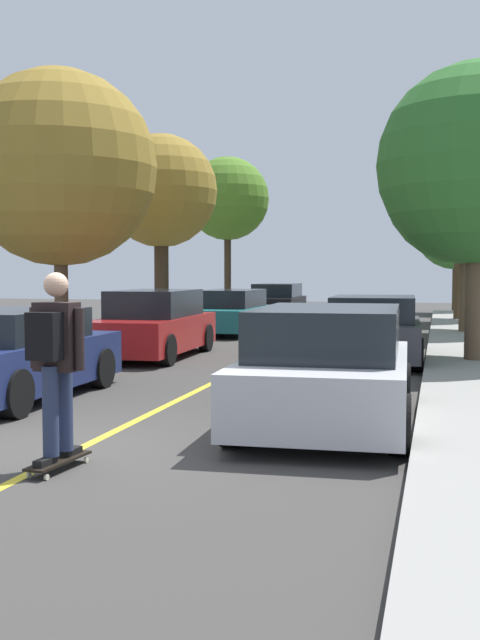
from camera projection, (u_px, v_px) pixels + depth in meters
name	position (u px, v px, depth m)	size (l,w,h in m)	color
ground	(76.00, 451.00, 8.12)	(80.00, 80.00, 0.00)	#3D3A38
center_line	(193.00, 393.00, 11.99)	(0.12, 39.20, 0.01)	gold
parked_car_left_nearest	(12.00, 356.00, 11.33)	(1.89, 4.12, 1.32)	navy
parked_car_left_near	(154.00, 325.00, 16.94)	(1.93, 4.36, 1.47)	maroon
parked_car_left_far	(231.00, 312.00, 23.17)	(1.86, 4.26, 1.33)	#196066
parked_car_left_farthest	(277.00, 302.00, 29.79)	(1.96, 4.09, 1.40)	black
parked_car_right_nearest	(328.00, 368.00, 9.37)	(2.10, 4.15, 1.45)	#B7B7BC
parked_car_right_near	(374.00, 330.00, 15.87)	(2.08, 4.10, 1.38)	#38383D
street_tree_left_nearest	(60.00, 169.00, 16.79)	(4.26, 4.26, 6.11)	brown
street_tree_left_near	(161.00, 192.00, 22.90)	(3.35, 3.35, 5.80)	#3D2D1E
street_tree_left_far	(228.00, 199.00, 30.07)	(3.23, 3.23, 6.18)	#3D2D1E
street_tree_right_nearest	(478.00, 164.00, 15.07)	(3.93, 3.93, 5.81)	brown
street_tree_right_near	(466.00, 182.00, 22.17)	(4.74, 4.74, 6.68)	brown
street_tree_right_far	(461.00, 180.00, 28.10)	(4.17, 4.17, 7.18)	#4C3823
street_tree_right_farthest	(456.00, 228.00, 34.14)	(3.68, 3.68, 5.50)	#4C3823
skateboard	(59.00, 461.00, 7.32)	(0.30, 0.86, 0.10)	black
skateboarder	(55.00, 354.00, 7.22)	(0.59, 0.71, 1.77)	black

